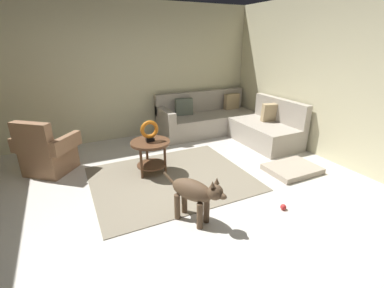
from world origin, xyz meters
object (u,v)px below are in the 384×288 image
torus_sculpture (150,130)px  dog (195,193)px  dog_toy_ball (283,207)px  armchair (47,154)px  sectional_couch (227,123)px  side_table (151,149)px  dog_bed_mat (292,169)px

torus_sculpture → dog: torus_sculpture is taller
dog → dog_toy_ball: 1.17m
armchair → dog: (1.51, -2.12, 0.05)m
dog_toy_ball → torus_sculpture: bearing=125.0°
armchair → dog: size_ratio=1.31×
torus_sculpture → dog: bearing=-87.1°
sectional_couch → armchair: same height
armchair → torus_sculpture: 1.67m
sectional_couch → side_table: sectional_couch is taller
side_table → dog: dog is taller
torus_sculpture → side_table: bearing=90.9°
armchair → dog: 2.61m
dog → dog_toy_ball: size_ratio=10.48×
armchair → dog_bed_mat: 3.87m
torus_sculpture → dog_bed_mat: torus_sculpture is taller
side_table → torus_sculpture: (0.00, -0.00, 0.29)m
armchair → sectional_couch: bearing=43.7°
torus_sculpture → dog_bed_mat: bearing=-24.4°
sectional_couch → dog: (-1.98, -2.39, 0.09)m
torus_sculpture → dog_toy_ball: bearing=-55.0°
armchair → torus_sculpture: size_ratio=3.06×
dog_bed_mat → dog_toy_ball: (-0.88, -0.73, -0.01)m
dog → side_table: bearing=-116.7°
sectional_couch → side_table: size_ratio=3.75×
side_table → dog_bed_mat: 2.27m
sectional_couch → dog: bearing=-129.6°
sectional_couch → side_table: (-2.05, -1.01, 0.12)m
torus_sculpture → dog: (0.07, -1.38, -0.33)m
torus_sculpture → dog_toy_ball: torus_sculpture is taller
dog → torus_sculpture: bearing=-116.7°
side_table → dog: size_ratio=0.79×
dog → dog_bed_mat: bearing=163.5°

